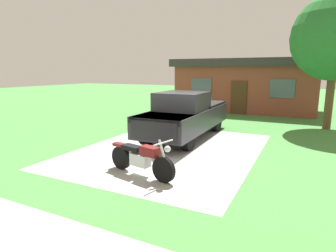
% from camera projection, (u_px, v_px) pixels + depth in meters
% --- Properties ---
extents(ground_plane, '(80.00, 80.00, 0.00)m').
position_uv_depth(ground_plane, '(170.00, 149.00, 9.89)').
color(ground_plane, '#46853F').
extents(driveway_pad, '(5.82, 7.53, 0.01)m').
position_uv_depth(driveway_pad, '(170.00, 149.00, 9.89)').
color(driveway_pad, '#A9A9A9').
rests_on(driveway_pad, ground).
extents(sidewalk_strip, '(36.00, 1.80, 0.01)m').
position_uv_depth(sidewalk_strip, '(11.00, 239.00, 4.61)').
color(sidewalk_strip, '#B1B1AC').
rests_on(sidewalk_strip, ground).
extents(motorcycle, '(2.18, 0.83, 1.09)m').
position_uv_depth(motorcycle, '(141.00, 158.00, 7.36)').
color(motorcycle, black).
rests_on(motorcycle, ground).
extents(pickup_truck, '(2.07, 5.65, 1.90)m').
position_uv_depth(pickup_truck, '(186.00, 114.00, 11.60)').
color(pickup_truck, black).
rests_on(pickup_truck, ground).
extents(shade_tree, '(3.91, 3.91, 6.17)m').
position_uv_depth(shade_tree, '(336.00, 37.00, 12.61)').
color(shade_tree, brown).
rests_on(shade_tree, ground).
extents(neighbor_house, '(9.60, 5.60, 3.50)m').
position_uv_depth(neighbor_house, '(247.00, 84.00, 19.84)').
color(neighbor_house, brown).
rests_on(neighbor_house, ground).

